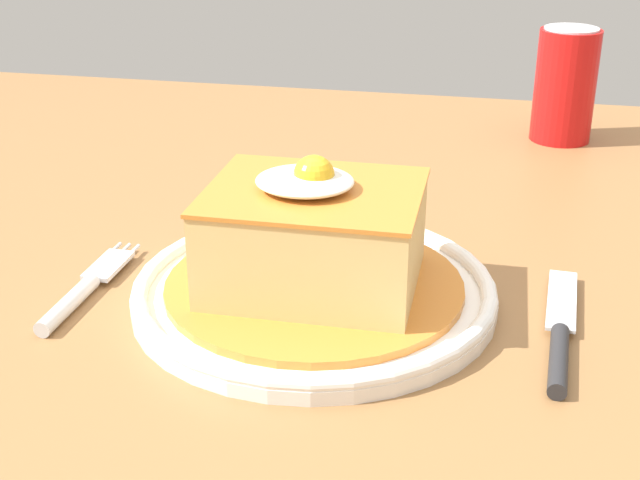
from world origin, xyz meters
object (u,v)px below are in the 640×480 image
(fork, at_px, (82,291))
(knife, at_px, (560,341))
(main_plate, at_px, (314,290))
(soda_can, at_px, (565,85))

(fork, height_order, knife, same)
(main_plate, xyz_separation_m, fork, (-0.17, -0.03, -0.00))
(fork, height_order, soda_can, soda_can)
(main_plate, relative_size, knife, 1.58)
(main_plate, bearing_deg, fork, -169.73)
(main_plate, xyz_separation_m, soda_can, (0.19, 0.43, 0.05))
(knife, xyz_separation_m, soda_can, (0.02, 0.46, 0.06))
(soda_can, bearing_deg, fork, -127.66)
(main_plate, distance_m, knife, 0.17)
(main_plate, bearing_deg, knife, -10.26)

